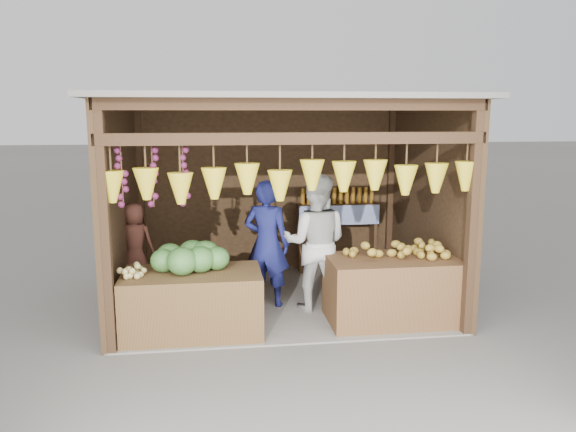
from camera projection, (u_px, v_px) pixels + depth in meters
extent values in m
plane|color=#514F49|center=(280.00, 300.00, 7.48)|extent=(80.00, 80.00, 0.00)
cube|color=slate|center=(280.00, 299.00, 7.48)|extent=(4.00, 3.00, 0.02)
cube|color=black|center=(269.00, 189.00, 8.71)|extent=(4.00, 0.06, 2.60)
cube|color=black|center=(121.00, 207.00, 6.98)|extent=(0.06, 3.00, 2.60)
cube|color=black|center=(428.00, 201.00, 7.50)|extent=(0.06, 3.00, 2.60)
cube|color=#605B54|center=(280.00, 99.00, 7.01)|extent=(4.30, 3.30, 0.06)
cube|color=black|center=(104.00, 231.00, 5.59)|extent=(0.11, 0.11, 2.60)
cube|color=black|center=(473.00, 221.00, 6.09)|extent=(0.11, 0.11, 2.60)
cube|color=black|center=(140.00, 191.00, 8.40)|extent=(0.11, 0.11, 2.60)
cube|color=black|center=(391.00, 187.00, 8.90)|extent=(0.11, 0.11, 2.60)
cube|color=black|center=(297.00, 138.00, 5.68)|extent=(4.00, 0.12, 0.12)
cube|color=black|center=(297.00, 104.00, 5.62)|extent=(4.00, 0.12, 0.12)
cube|color=#382314|center=(337.00, 205.00, 8.69)|extent=(1.25, 0.30, 0.05)
cube|color=#382314|center=(300.00, 239.00, 8.71)|extent=(0.05, 0.28, 1.05)
cube|color=#382314|center=(373.00, 237.00, 8.86)|extent=(0.05, 0.28, 1.05)
cube|color=blue|center=(340.00, 215.00, 8.56)|extent=(1.25, 0.02, 0.30)
cube|color=#4A2E18|center=(193.00, 303.00, 6.27)|extent=(1.53, 0.85, 0.72)
cube|color=#4E311A|center=(393.00, 290.00, 6.64)|extent=(1.54, 0.85, 0.78)
cube|color=black|center=(137.00, 291.00, 7.37)|extent=(0.32, 0.32, 0.30)
imported|color=#161953|center=(267.00, 244.00, 7.12)|extent=(0.70, 0.60, 1.64)
imported|color=silver|center=(315.00, 243.00, 6.99)|extent=(0.98, 0.85, 1.72)
imported|color=brown|center=(135.00, 242.00, 7.25)|extent=(0.58, 0.47, 1.03)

